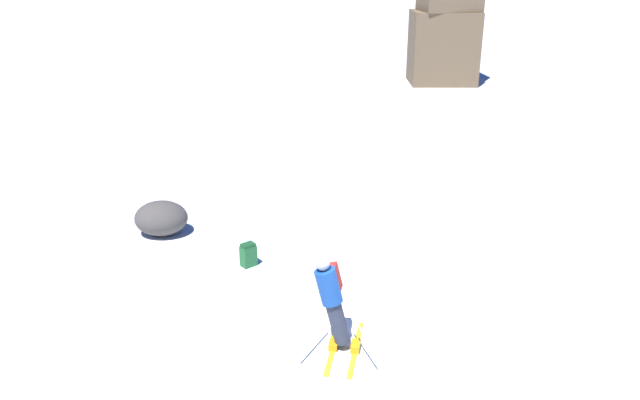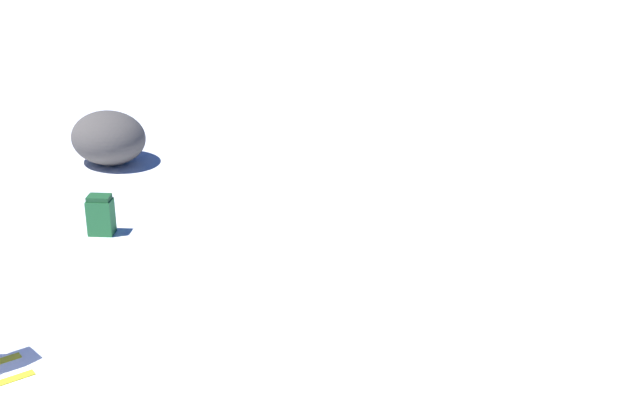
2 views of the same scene
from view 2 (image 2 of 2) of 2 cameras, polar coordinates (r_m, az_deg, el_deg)
spare_backpack at (r=11.10m, az=-13.86°, el=-0.95°), size 0.37×0.36×0.50m
exposed_boulder_1 at (r=13.58m, az=-13.39°, el=3.90°), size 1.21×1.02×0.78m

